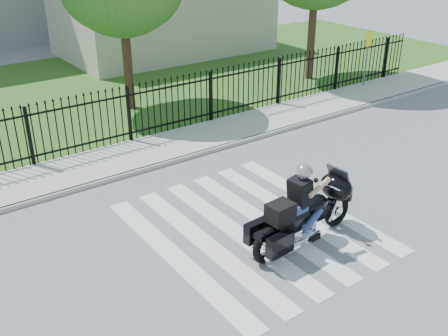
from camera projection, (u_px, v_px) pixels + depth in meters
ground at (252, 228)px, 11.87m from camera, size 120.00×120.00×0.00m
crosswalk at (252, 227)px, 11.87m from camera, size 5.00×5.50×0.01m
sidewalk at (147, 152)px, 15.50m from camera, size 40.00×2.00×0.12m
curb at (163, 164)px, 14.77m from camera, size 40.00×0.12×0.12m
grass_strip at (62, 95)px, 20.64m from camera, size 40.00×12.00×0.02m
iron_fence at (129, 116)px, 15.86m from camera, size 26.00×0.04×1.80m
building_low at (164, 17)px, 26.48m from camera, size 10.00×6.00×3.50m
motorcycle_rider at (303, 211)px, 10.98m from camera, size 2.94×1.01×1.94m
traffic_sign at (368, 47)px, 20.75m from camera, size 0.47×0.14×2.16m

